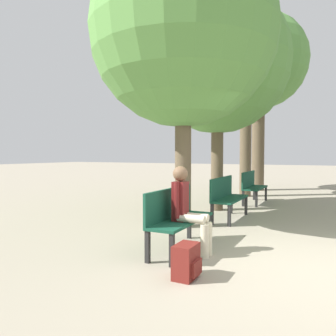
{
  "coord_description": "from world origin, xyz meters",
  "views": [
    {
      "loc": [
        0.29,
        -4.46,
        1.47
      ],
      "look_at": [
        -4.18,
        4.43,
        1.03
      ],
      "focal_mm": 35.0,
      "sensor_mm": 36.0,
      "label": 1
    }
  ],
  "objects_px": {
    "bench_row_2": "(252,185)",
    "tree_row_3": "(259,63)",
    "person_seated": "(188,207)",
    "bench_row_0": "(176,214)",
    "tree_row_2": "(246,58)",
    "tree_row_1": "(218,63)",
    "bench_row_1": "(226,195)",
    "backpack": "(187,261)",
    "tree_row_0": "(183,34)"
  },
  "relations": [
    {
      "from": "tree_row_1",
      "to": "person_seated",
      "type": "xyz_separation_m",
      "value": [
        0.79,
        -3.77,
        -3.1
      ]
    },
    {
      "from": "tree_row_1",
      "to": "tree_row_3",
      "type": "distance_m",
      "value": 5.35
    },
    {
      "from": "tree_row_0",
      "to": "tree_row_3",
      "type": "bearing_deg",
      "value": 90.0
    },
    {
      "from": "bench_row_0",
      "to": "tree_row_0",
      "type": "bearing_deg",
      "value": 110.41
    },
    {
      "from": "bench_row_0",
      "to": "bench_row_1",
      "type": "xyz_separation_m",
      "value": [
        0.0,
        2.64,
        0.0
      ]
    },
    {
      "from": "bench_row_2",
      "to": "bench_row_1",
      "type": "bearing_deg",
      "value": -90.0
    },
    {
      "from": "bench_row_0",
      "to": "bench_row_2",
      "type": "xyz_separation_m",
      "value": [
        0.0,
        5.27,
        0.0
      ]
    },
    {
      "from": "bench_row_1",
      "to": "tree_row_1",
      "type": "bearing_deg",
      "value": 118.47
    },
    {
      "from": "tree_row_0",
      "to": "person_seated",
      "type": "distance_m",
      "value": 3.6
    },
    {
      "from": "bench_row_1",
      "to": "tree_row_2",
      "type": "relative_size",
      "value": 0.25
    },
    {
      "from": "bench_row_1",
      "to": "backpack",
      "type": "xyz_separation_m",
      "value": [
        0.59,
        -3.61,
        -0.35
      ]
    },
    {
      "from": "bench_row_2",
      "to": "person_seated",
      "type": "xyz_separation_m",
      "value": [
        0.23,
        -5.38,
        0.14
      ]
    },
    {
      "from": "tree_row_0",
      "to": "person_seated",
      "type": "height_order",
      "value": "tree_row_0"
    },
    {
      "from": "bench_row_2",
      "to": "tree_row_2",
      "type": "bearing_deg",
      "value": 110.68
    },
    {
      "from": "bench_row_0",
      "to": "person_seated",
      "type": "relative_size",
      "value": 1.18
    },
    {
      "from": "tree_row_3",
      "to": "tree_row_2",
      "type": "bearing_deg",
      "value": -90.0
    },
    {
      "from": "bench_row_2",
      "to": "tree_row_0",
      "type": "relative_size",
      "value": 0.27
    },
    {
      "from": "bench_row_0",
      "to": "tree_row_2",
      "type": "bearing_deg",
      "value": 94.73
    },
    {
      "from": "tree_row_0",
      "to": "backpack",
      "type": "relative_size",
      "value": 14.04
    },
    {
      "from": "bench_row_0",
      "to": "bench_row_2",
      "type": "bearing_deg",
      "value": 90.0
    },
    {
      "from": "tree_row_2",
      "to": "person_seated",
      "type": "bearing_deg",
      "value": -83.42
    },
    {
      "from": "bench_row_0",
      "to": "tree_row_1",
      "type": "height_order",
      "value": "tree_row_1"
    },
    {
      "from": "tree_row_2",
      "to": "tree_row_0",
      "type": "bearing_deg",
      "value": -90.0
    },
    {
      "from": "bench_row_0",
      "to": "tree_row_0",
      "type": "relative_size",
      "value": 0.27
    },
    {
      "from": "bench_row_0",
      "to": "tree_row_0",
      "type": "xyz_separation_m",
      "value": [
        -0.56,
        1.5,
        3.26
      ]
    },
    {
      "from": "tree_row_0",
      "to": "backpack",
      "type": "height_order",
      "value": "tree_row_0"
    },
    {
      "from": "person_seated",
      "to": "bench_row_0",
      "type": "bearing_deg",
      "value": 155.27
    },
    {
      "from": "bench_row_1",
      "to": "person_seated",
      "type": "relative_size",
      "value": 1.18
    },
    {
      "from": "backpack",
      "to": "person_seated",
      "type": "bearing_deg",
      "value": 112.55
    },
    {
      "from": "bench_row_1",
      "to": "tree_row_0",
      "type": "height_order",
      "value": "tree_row_0"
    },
    {
      "from": "tree_row_1",
      "to": "backpack",
      "type": "distance_m",
      "value": 5.98
    },
    {
      "from": "person_seated",
      "to": "backpack",
      "type": "bearing_deg",
      "value": -67.45
    },
    {
      "from": "backpack",
      "to": "tree_row_3",
      "type": "bearing_deg",
      "value": 96.68
    },
    {
      "from": "tree_row_1",
      "to": "tree_row_3",
      "type": "bearing_deg",
      "value": 90.0
    },
    {
      "from": "bench_row_2",
      "to": "tree_row_3",
      "type": "xyz_separation_m",
      "value": [
        -0.56,
        3.59,
        4.51
      ]
    },
    {
      "from": "bench_row_0",
      "to": "backpack",
      "type": "xyz_separation_m",
      "value": [
        0.59,
        -0.97,
        -0.35
      ]
    },
    {
      "from": "tree_row_3",
      "to": "bench_row_0",
      "type": "bearing_deg",
      "value": -86.39
    },
    {
      "from": "bench_row_1",
      "to": "person_seated",
      "type": "xyz_separation_m",
      "value": [
        0.23,
        -2.74,
        0.14
      ]
    },
    {
      "from": "bench_row_0",
      "to": "backpack",
      "type": "distance_m",
      "value": 1.19
    },
    {
      "from": "tree_row_3",
      "to": "person_seated",
      "type": "distance_m",
      "value": 10.01
    },
    {
      "from": "bench_row_1",
      "to": "tree_row_0",
      "type": "xyz_separation_m",
      "value": [
        -0.56,
        -1.13,
        3.26
      ]
    },
    {
      "from": "bench_row_2",
      "to": "tree_row_3",
      "type": "height_order",
      "value": "tree_row_3"
    },
    {
      "from": "tree_row_0",
      "to": "tree_row_2",
      "type": "xyz_separation_m",
      "value": [
        0.0,
        5.25,
        0.89
      ]
    },
    {
      "from": "tree_row_1",
      "to": "bench_row_2",
      "type": "bearing_deg",
      "value": 70.81
    },
    {
      "from": "tree_row_2",
      "to": "person_seated",
      "type": "xyz_separation_m",
      "value": [
        0.79,
        -6.86,
        -4.01
      ]
    },
    {
      "from": "bench_row_1",
      "to": "backpack",
      "type": "relative_size",
      "value": 3.77
    },
    {
      "from": "tree_row_3",
      "to": "person_seated",
      "type": "xyz_separation_m",
      "value": [
        0.79,
        -8.97,
        -4.37
      ]
    },
    {
      "from": "bench_row_2",
      "to": "tree_row_1",
      "type": "height_order",
      "value": "tree_row_1"
    },
    {
      "from": "bench_row_1",
      "to": "tree_row_3",
      "type": "relative_size",
      "value": 0.22
    },
    {
      "from": "bench_row_1",
      "to": "person_seated",
      "type": "bearing_deg",
      "value": -85.14
    }
  ]
}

